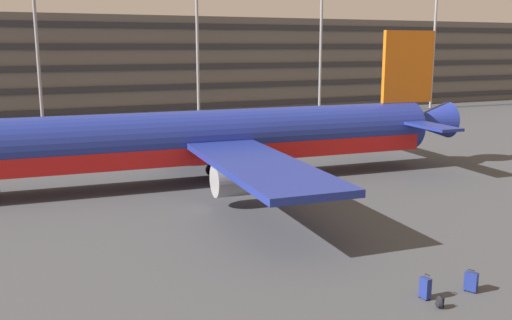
{
  "coord_description": "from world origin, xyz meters",
  "views": [
    {
      "loc": [
        -13.2,
        -32.75,
        9.04
      ],
      "look_at": [
        -1.0,
        -5.34,
        3.0
      ],
      "focal_mm": 39.89,
      "sensor_mm": 36.0,
      "label": 1
    }
  ],
  "objects": [
    {
      "name": "light_mast_far_right",
      "position": [
        44.77,
        33.78,
        12.98
      ],
      "size": [
        1.8,
        0.5,
        22.56
      ],
      "color": "gray",
      "rests_on": "ground_plane"
    },
    {
      "name": "airliner",
      "position": [
        -1.14,
        2.79,
        2.93
      ],
      "size": [
        39.36,
        31.89,
        10.15
      ],
      "color": "navy",
      "rests_on": "ground_plane"
    },
    {
      "name": "light_mast_right",
      "position": [
        25.79,
        33.78,
        13.82
      ],
      "size": [
        1.8,
        0.5,
        24.19
      ],
      "color": "gray",
      "rests_on": "ground_plane"
    },
    {
      "name": "backpack_small",
      "position": [
        0.19,
        -18.47,
        0.23
      ],
      "size": [
        0.24,
        0.34,
        0.52
      ],
      "color": "black",
      "rests_on": "ground_plane"
    },
    {
      "name": "terminal_structure",
      "position": [
        0.0,
        47.82,
        6.4
      ],
      "size": [
        151.9,
        18.25,
        12.81
      ],
      "color": "#605B56",
      "rests_on": "ground_plane"
    },
    {
      "name": "ground_plane",
      "position": [
        0.0,
        0.0,
        0.0
      ],
      "size": [
        600.0,
        600.0,
        0.0
      ],
      "primitive_type": "plane",
      "color": "#424449"
    },
    {
      "name": "suitcase_black",
      "position": [
        0.25,
        -17.64,
        0.43
      ],
      "size": [
        0.29,
        0.41,
        0.93
      ],
      "color": "navy",
      "rests_on": "ground_plane"
    },
    {
      "name": "suitcase_purple",
      "position": [
        2.24,
        -17.84,
        0.4
      ],
      "size": [
        0.45,
        0.53,
        0.89
      ],
      "color": "navy",
      "rests_on": "ground_plane"
    },
    {
      "name": "light_mast_center_left",
      "position": [
        -9.4,
        33.78,
        11.07
      ],
      "size": [
        1.8,
        0.5,
        18.86
      ],
      "color": "gray",
      "rests_on": "ground_plane"
    },
    {
      "name": "light_mast_center_right",
      "position": [
        8.69,
        33.78,
        12.45
      ],
      "size": [
        1.8,
        0.5,
        21.53
      ],
      "color": "gray",
      "rests_on": "ground_plane"
    }
  ]
}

